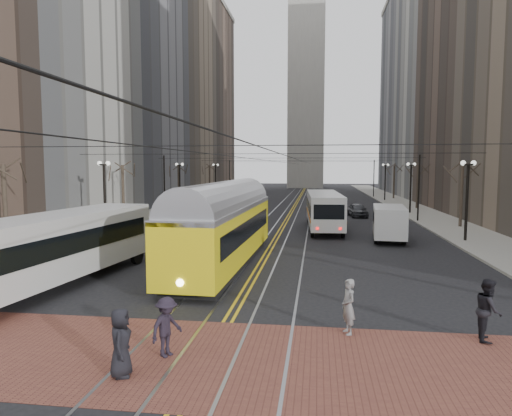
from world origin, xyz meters
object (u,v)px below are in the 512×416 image
(streetcar, at_px, (224,233))
(pedestrian_a, at_px, (121,342))
(rear_bus, at_px, (324,211))
(pedestrian_c, at_px, (488,310))
(cargo_van, at_px, (389,224))
(sedan_silver, at_px, (326,211))
(pedestrian_d, at_px, (167,327))
(transit_bus, at_px, (53,251))
(clock_tower, at_px, (307,44))
(sedan_grey, at_px, (358,210))
(pedestrian_b, at_px, (348,306))

(streetcar, xyz_separation_m, pedestrian_a, (0.08, -13.71, -0.87))
(rear_bus, distance_m, pedestrian_c, 25.60)
(cargo_van, distance_m, sedan_silver, 16.21)
(sedan_silver, height_order, pedestrian_d, pedestrian_d)
(rear_bus, bearing_deg, transit_bus, -123.15)
(streetcar, xyz_separation_m, rear_bus, (5.68, 15.30, -0.20))
(streetcar, distance_m, sedan_silver, 25.95)
(clock_tower, distance_m, sedan_grey, 76.90)
(cargo_van, height_order, pedestrian_d, cargo_van)
(sedan_grey, bearing_deg, pedestrian_a, -110.64)
(rear_bus, bearing_deg, sedan_grey, 67.28)
(transit_bus, relative_size, rear_bus, 1.09)
(clock_tower, relative_size, pedestrian_b, 36.40)
(pedestrian_b, bearing_deg, rear_bus, 161.21)
(rear_bus, relative_size, cargo_van, 2.12)
(clock_tower, distance_m, cargo_van, 91.30)
(pedestrian_a, height_order, pedestrian_d, pedestrian_a)
(clock_tower, xyz_separation_m, pedestrian_c, (8.43, -103.50, -34.97))
(cargo_van, xyz_separation_m, sedan_grey, (-0.90, 16.08, -0.54))
(cargo_van, height_order, sedan_silver, cargo_van)
(cargo_van, relative_size, pedestrian_a, 3.17)
(transit_bus, distance_m, pedestrian_d, 10.03)
(sedan_silver, bearing_deg, clock_tower, 101.71)
(rear_bus, xyz_separation_m, sedan_grey, (3.78, 10.40, -0.85))
(cargo_van, height_order, pedestrian_c, cargo_van)
(clock_tower, bearing_deg, pedestrian_b, -87.72)
(pedestrian_d, bearing_deg, sedan_grey, 13.82)
(streetcar, distance_m, pedestrian_c, 14.38)
(cargo_van, bearing_deg, pedestrian_c, -84.01)
(transit_bus, distance_m, pedestrian_b, 13.47)
(streetcar, xyz_separation_m, sedan_silver, (6.02, 25.22, -1.11))
(sedan_grey, height_order, pedestrian_a, pedestrian_a)
(streetcar, bearing_deg, transit_bus, -137.52)
(streetcar, distance_m, cargo_van, 14.14)
(pedestrian_b, relative_size, pedestrian_c, 0.92)
(clock_tower, xyz_separation_m, transit_bus, (-8.69, -99.41, -34.32))
(pedestrian_c, bearing_deg, sedan_grey, 14.59)
(streetcar, height_order, rear_bus, streetcar)
(sedan_grey, bearing_deg, sedan_silver, -179.36)
(sedan_grey, height_order, pedestrian_d, pedestrian_d)
(sedan_grey, relative_size, pedestrian_a, 2.37)
(rear_bus, bearing_deg, pedestrian_b, -91.70)
(sedan_silver, distance_m, pedestrian_d, 37.92)
(streetcar, relative_size, pedestrian_d, 8.73)
(pedestrian_b, bearing_deg, pedestrian_c, 70.14)
(sedan_silver, xyz_separation_m, pedestrian_c, (4.43, -35.07, 0.32))
(clock_tower, xyz_separation_m, sedan_silver, (4.00, -68.43, -35.29))
(sedan_grey, distance_m, pedestrian_d, 39.00)
(streetcar, distance_m, pedestrian_d, 12.41)
(cargo_van, distance_m, pedestrian_b, 19.92)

